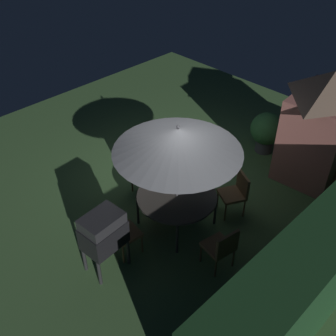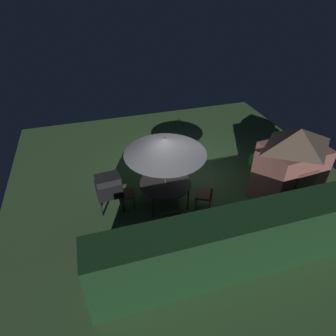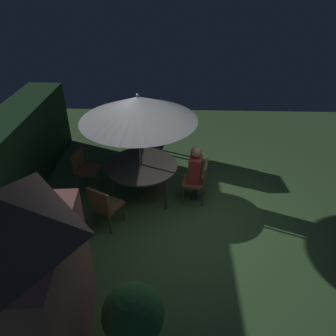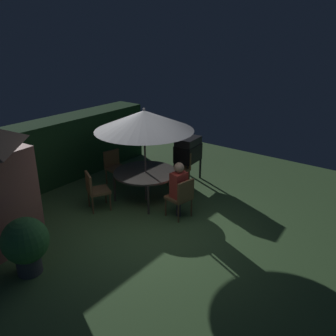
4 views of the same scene
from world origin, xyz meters
name	(u,v)px [view 2 (image 2 of 4)]	position (x,y,z in m)	size (l,w,h in m)	color
ground_plane	(180,181)	(0.00, 0.00, 0.00)	(11.00, 11.00, 0.00)	#47703D
hedge_backdrop	(232,245)	(0.00, 3.50, 0.83)	(6.28, 0.86, 1.66)	#193D1E
garden_shed	(290,167)	(-2.62, 1.81, 1.25)	(1.83, 1.46, 2.46)	#B26B60
patio_table	(165,184)	(0.73, 0.81, 0.68)	(1.50, 1.50, 0.72)	#47423D
patio_umbrella	(165,146)	(0.73, 0.81, 1.96)	(2.25, 2.25, 2.24)	#4C4C51
bbq_grill	(109,187)	(2.34, 0.70, 0.85)	(0.74, 0.55, 1.20)	black
chair_near_shed	(161,165)	(0.53, -0.38, 0.52)	(0.53, 0.54, 0.90)	olive
chair_far_side	(124,192)	(1.95, 0.66, 0.52)	(0.52, 0.52, 0.90)	olive
chair_toward_hedge	(171,220)	(0.96, 2.09, 0.52)	(0.53, 0.54, 0.90)	olive
chair_toward_house	(207,193)	(-0.35, 1.39, 0.52)	(0.63, 0.63, 0.90)	olive
potted_plant_by_shed	(260,164)	(-2.56, 0.58, 0.58)	(0.77, 0.77, 1.01)	#4C4C51
person_in_red	(161,159)	(0.55, -0.29, 0.78)	(0.38, 0.29, 1.26)	#CC3D33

